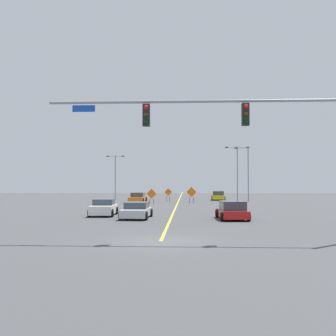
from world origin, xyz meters
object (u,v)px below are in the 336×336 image
object	(u,v)px
traffic_signal_assembly	(244,127)
car_yellow_distant	(218,196)
street_lamp_far_left	(115,173)
street_lamp_near_right	(237,169)
construction_sign_right_lane	(152,194)
car_silver_passing	(137,211)
car_orange_near	(138,198)
car_white_mid	(104,208)
car_red_approaching	(232,211)
construction_sign_median_far	(168,193)
street_lamp_mid_right	(247,171)
construction_sign_left_lane	(191,193)

from	to	relation	value
traffic_signal_assembly	car_yellow_distant	world-z (taller)	traffic_signal_assembly
street_lamp_far_left	car_yellow_distant	distance (m)	16.84
street_lamp_far_left	street_lamp_near_right	bearing A→B (deg)	-17.32
construction_sign_right_lane	car_silver_passing	size ratio (longest dim) A/B	0.45
car_orange_near	traffic_signal_assembly	bearing A→B (deg)	-74.84
street_lamp_far_left	car_white_mid	bearing A→B (deg)	-81.26
street_lamp_near_right	street_lamp_far_left	distance (m)	19.62
construction_sign_right_lane	car_red_approaching	size ratio (longest dim) A/B	0.47
construction_sign_right_lane	car_yellow_distant	world-z (taller)	construction_sign_right_lane
street_lamp_far_left	car_silver_passing	bearing A→B (deg)	-76.72
traffic_signal_assembly	car_white_mid	xyz separation A→B (m)	(-9.56, 13.53, -4.75)
street_lamp_far_left	car_silver_passing	size ratio (longest dim) A/B	1.64
construction_sign_right_lane	construction_sign_median_far	bearing A→B (deg)	74.97
construction_sign_median_far	car_yellow_distant	xyz separation A→B (m)	(7.36, 4.53, -0.56)
street_lamp_mid_right	construction_sign_right_lane	xyz separation A→B (m)	(-12.98, -7.85, -3.09)
car_red_approaching	car_yellow_distant	distance (m)	30.21
car_silver_passing	car_red_approaching	size ratio (longest dim) A/B	1.03
car_orange_near	construction_sign_left_lane	bearing A→B (deg)	-12.57
traffic_signal_assembly	car_silver_passing	size ratio (longest dim) A/B	3.31
construction_sign_left_lane	car_silver_passing	bearing A→B (deg)	-101.51
construction_sign_median_far	car_yellow_distant	bearing A→B (deg)	31.64
construction_sign_right_lane	car_red_approaching	world-z (taller)	construction_sign_right_lane
street_lamp_mid_right	construction_sign_left_lane	xyz separation A→B (m)	(-8.00, -4.67, -2.97)
construction_sign_median_far	construction_sign_left_lane	world-z (taller)	construction_sign_left_lane
construction_sign_left_lane	car_red_approaching	size ratio (longest dim) A/B	0.51
street_lamp_far_left	construction_sign_median_far	world-z (taller)	street_lamp_far_left
street_lamp_far_left	car_yellow_distant	bearing A→B (deg)	-9.77
traffic_signal_assembly	car_white_mid	distance (m)	17.24
construction_sign_median_far	construction_sign_left_lane	size ratio (longest dim) A/B	0.89
construction_sign_median_far	construction_sign_right_lane	world-z (taller)	construction_sign_right_lane
street_lamp_near_right	car_silver_passing	size ratio (longest dim) A/B	1.84
car_red_approaching	car_orange_near	bearing A→B (deg)	112.81
car_orange_near	car_yellow_distant	size ratio (longest dim) A/B	1.11
car_silver_passing	car_red_approaching	bearing A→B (deg)	-4.25
construction_sign_left_lane	car_red_approaching	xyz separation A→B (m)	(2.77, -22.33, -0.68)
car_silver_passing	car_white_mid	xyz separation A→B (m)	(-3.01, 2.22, 0.05)
traffic_signal_assembly	street_lamp_far_left	xyz separation A→B (m)	(-14.20, 43.76, -1.19)
street_lamp_far_left	construction_sign_median_far	bearing A→B (deg)	-39.58
construction_sign_left_lane	traffic_signal_assembly	bearing A→B (deg)	-86.36
construction_sign_median_far	car_orange_near	world-z (taller)	construction_sign_median_far
street_lamp_near_right	car_red_approaching	bearing A→B (deg)	-98.09
street_lamp_near_right	car_orange_near	distance (m)	14.86
car_silver_passing	street_lamp_near_right	bearing A→B (deg)	67.42
construction_sign_right_lane	car_white_mid	world-z (taller)	construction_sign_right_lane
car_silver_passing	car_white_mid	bearing A→B (deg)	143.66
car_white_mid	car_yellow_distant	distance (m)	29.77
street_lamp_far_left	traffic_signal_assembly	bearing A→B (deg)	-72.02
car_orange_near	car_red_approaching	bearing A→B (deg)	-67.19
street_lamp_mid_right	car_yellow_distant	world-z (taller)	street_lamp_mid_right
car_orange_near	car_red_approaching	size ratio (longest dim) A/B	1.10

